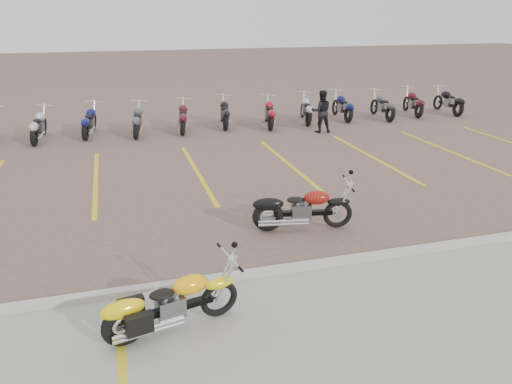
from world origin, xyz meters
TOP-DOWN VIEW (x-y plane):
  - ground at (0.00, 0.00)m, footprint 100.00×100.00m
  - concrete_apron at (0.00, -4.50)m, footprint 60.00×5.00m
  - curb at (0.00, -2.00)m, footprint 60.00×0.18m
  - parking_stripes at (0.00, 4.00)m, footprint 38.00×5.50m
  - yellow_cruiser at (-1.62, -3.12)m, footprint 1.95×0.54m
  - flame_cruiser at (1.35, -0.40)m, footprint 2.03×0.52m
  - person_b at (5.21, 7.54)m, footprint 0.85×0.72m
  - bg_bike_row at (2.00, 9.22)m, footprint 20.71×2.07m

SIDE VIEW (x-z plane):
  - ground at x=0.00m, z-range 0.00..0.00m
  - parking_stripes at x=0.00m, z-range 0.00..0.01m
  - concrete_apron at x=0.00m, z-range 0.00..0.01m
  - curb at x=0.00m, z-range 0.00..0.12m
  - yellow_cruiser at x=-1.62m, z-range 0.00..0.81m
  - flame_cruiser at x=1.35m, z-range 0.00..0.84m
  - bg_bike_row at x=2.00m, z-range 0.00..1.10m
  - person_b at x=5.21m, z-range 0.00..1.53m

